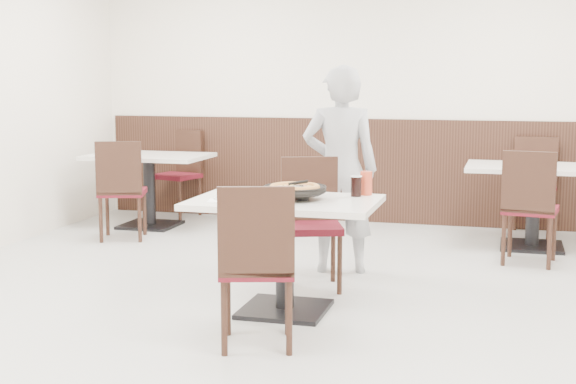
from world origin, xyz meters
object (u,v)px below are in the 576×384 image
(diner_person, at_px, (340,170))
(bg_chair_right_near, at_px, (530,207))
(red_cup, at_px, (366,183))
(chair_far, at_px, (312,224))
(bg_table_left, at_px, (149,191))
(bg_chair_left_far, at_px, (177,174))
(cola_glass, at_px, (356,187))
(bg_chair_left_near, at_px, (122,190))
(pizza, at_px, (295,190))
(chair_near, at_px, (257,265))
(pizza_pan, at_px, (295,193))
(bg_chair_right_far, at_px, (533,187))
(bg_table_right, at_px, (533,207))
(main_table, at_px, (285,256))
(side_plate, at_px, (227,198))

(diner_person, height_order, bg_chair_right_near, diner_person)
(red_cup, bearing_deg, chair_far, 147.20)
(bg_table_left, xyz_separation_m, bg_chair_left_far, (0.02, 0.66, 0.10))
(chair_far, xyz_separation_m, cola_glass, (0.39, -0.37, 0.34))
(cola_glass, relative_size, bg_chair_left_near, 0.14)
(pizza, bearing_deg, red_cup, 37.09)
(pizza, height_order, bg_table_left, pizza)
(pizza, relative_size, bg_chair_right_near, 0.37)
(bg_chair_left_far, bearing_deg, pizza, 139.43)
(chair_near, height_order, pizza, chair_near)
(pizza_pan, distance_m, bg_chair_right_far, 3.54)
(chair_near, relative_size, bg_chair_left_near, 1.00)
(chair_far, bearing_deg, bg_table_right, -149.51)
(main_table, height_order, bg_chair_left_far, bg_chair_left_far)
(side_plate, bearing_deg, bg_chair_right_near, 45.63)
(bg_chair_right_near, relative_size, bg_chair_right_far, 1.00)
(bg_table_left, distance_m, bg_chair_right_near, 3.82)
(bg_chair_left_near, relative_size, bg_chair_right_far, 1.00)
(bg_chair_left_near, relative_size, bg_table_right, 0.79)
(pizza, distance_m, bg_chair_left_near, 2.92)
(side_plate, distance_m, cola_glass, 0.86)
(pizza, bearing_deg, chair_near, -92.60)
(side_plate, distance_m, bg_chair_left_far, 3.79)
(pizza, height_order, bg_chair_right_near, bg_chair_right_near)
(red_cup, relative_size, bg_table_right, 0.13)
(bg_table_left, distance_m, bg_chair_left_far, 0.66)
(main_table, relative_size, chair_near, 1.26)
(main_table, distance_m, chair_far, 0.63)
(chair_near, xyz_separation_m, bg_table_right, (1.59, 3.21, -0.10))
(main_table, height_order, chair_far, chair_far)
(side_plate, bearing_deg, bg_chair_left_far, 118.31)
(chair_near, relative_size, pizza_pan, 2.74)
(cola_glass, bearing_deg, bg_chair_right_far, 67.51)
(diner_person, bearing_deg, pizza_pan, 75.39)
(bg_table_right, relative_size, bg_chair_right_far, 1.26)
(bg_chair_left_near, relative_size, bg_chair_right_near, 1.00)
(pizza_pan, bearing_deg, chair_far, 93.27)
(main_table, distance_m, bg_chair_left_near, 2.87)
(red_cup, bearing_deg, pizza_pan, -141.37)
(diner_person, bearing_deg, bg_chair_left_near, -29.64)
(pizza, distance_m, bg_chair_right_near, 2.43)
(chair_far, distance_m, bg_chair_right_near, 2.00)
(bg_chair_left_far, distance_m, bg_table_right, 3.84)
(bg_chair_right_far, bearing_deg, chair_far, 65.63)
(pizza_pan, xyz_separation_m, red_cup, (0.41, 0.33, 0.04))
(red_cup, bearing_deg, side_plate, -152.35)
(chair_far, relative_size, pizza_pan, 2.74)
(bg_table_right, bearing_deg, bg_chair_left_far, 169.58)
(side_plate, xyz_separation_m, bg_chair_right_far, (1.99, 3.27, -0.28))
(main_table, distance_m, pizza, 0.44)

